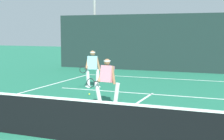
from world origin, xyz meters
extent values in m
cube|color=white|center=(0.00, 10.70, 0.00)|extent=(9.75, 0.10, 0.01)
cube|color=white|center=(0.00, 6.20, 0.00)|extent=(7.95, 0.10, 0.01)
cube|color=white|center=(0.00, 3.20, 0.00)|extent=(0.10, 6.40, 0.01)
cube|color=black|center=(0.00, 0.00, 0.47)|extent=(10.51, 0.02, 0.93)
cube|color=white|center=(0.00, 0.00, 0.96)|extent=(10.51, 0.03, 0.05)
cylinder|color=silver|center=(-0.48, 3.68, 0.39)|extent=(0.26, 0.16, 0.79)
cylinder|color=silver|center=(-1.16, 3.75, 0.39)|extent=(0.32, 0.17, 0.79)
ellipsoid|color=white|center=(-0.48, 3.68, 0.04)|extent=(0.27, 0.14, 0.09)
ellipsoid|color=white|center=(-1.16, 3.75, 0.04)|extent=(0.27, 0.14, 0.09)
cube|color=pink|center=(-0.82, 3.72, 1.05)|extent=(0.43, 0.35, 0.58)
cylinder|color=#9E704C|center=(-0.60, 3.70, 1.02)|extent=(0.19, 0.11, 0.60)
cylinder|color=#9E704C|center=(-1.04, 3.74, 1.02)|extent=(0.14, 0.45, 0.53)
sphere|color=#9E704C|center=(-0.82, 3.72, 1.44)|extent=(0.21, 0.21, 0.21)
cylinder|color=white|center=(-0.82, 3.72, 1.48)|extent=(0.25, 0.25, 0.04)
cylinder|color=black|center=(-1.12, 3.50, 0.82)|extent=(0.06, 0.26, 0.03)
torus|color=black|center=(-1.15, 3.16, 0.82)|extent=(0.29, 0.05, 0.29)
cylinder|color=silver|center=(-2.53, 6.75, 0.40)|extent=(0.20, 0.18, 0.81)
cylinder|color=silver|center=(-2.94, 6.66, 0.40)|extent=(0.21, 0.18, 0.81)
ellipsoid|color=white|center=(-2.53, 6.75, 0.04)|extent=(0.28, 0.16, 0.09)
ellipsoid|color=white|center=(-2.94, 6.66, 0.04)|extent=(0.28, 0.16, 0.09)
cube|color=#8CCCE0|center=(-2.74, 6.70, 1.09)|extent=(0.46, 0.33, 0.58)
cylinder|color=#9E704C|center=(-2.51, 6.76, 1.07)|extent=(0.25, 0.15, 0.62)
cylinder|color=#9E704C|center=(-2.96, 6.65, 1.07)|extent=(0.20, 0.50, 0.52)
sphere|color=#9E704C|center=(-2.74, 6.70, 1.50)|extent=(0.22, 0.22, 0.22)
cylinder|color=white|center=(-2.74, 6.70, 1.54)|extent=(0.28, 0.28, 0.04)
cylinder|color=black|center=(-2.96, 6.40, 0.85)|extent=(0.09, 0.26, 0.03)
torus|color=black|center=(-2.88, 6.07, 0.85)|extent=(0.29, 0.09, 0.29)
sphere|color=#D1E033|center=(-2.16, 5.14, 0.03)|extent=(0.07, 0.07, 0.07)
cube|color=#192C2A|center=(0.00, 13.80, 1.74)|extent=(16.83, 0.12, 3.48)
cylinder|color=#9EA39E|center=(-6.60, 15.31, 3.97)|extent=(0.18, 0.18, 7.93)
camera|label=1|loc=(3.42, -6.43, 2.45)|focal=54.43mm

